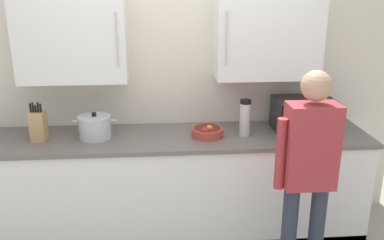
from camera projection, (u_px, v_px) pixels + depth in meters
The scene contains 8 objects.
back_wall_tiled at pixel (171, 70), 3.63m from camera, with size 4.17×0.44×2.59m.
counter_unit at pixel (174, 186), 3.61m from camera, with size 3.28×0.69×0.92m.
microwave_oven at pixel (301, 115), 3.54m from camera, with size 0.50×0.37×0.28m.
thermos_flask at pixel (245, 118), 3.43m from camera, with size 0.09×0.09×0.31m.
knife_block at pixel (38, 125), 3.34m from camera, with size 0.11×0.15×0.32m.
stock_pot at pixel (95, 127), 3.39m from camera, with size 0.36×0.26×0.22m.
fruit_bowl at pixel (207, 131), 3.45m from camera, with size 0.27×0.27×0.10m.
person_figure at pixel (308, 165), 2.81m from camera, with size 0.49×0.59×1.61m.
Camera 1 is at (-0.10, -2.45, 2.13)m, focal length 39.05 mm.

